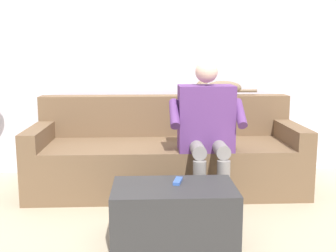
{
  "coord_description": "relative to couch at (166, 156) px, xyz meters",
  "views": [
    {
      "loc": [
        0.16,
        3.56,
        1.22
      ],
      "look_at": [
        0.0,
        0.14,
        0.62
      ],
      "focal_mm": 44.79,
      "sensor_mm": 36.0,
      "label": 1
    }
  ],
  "objects": [
    {
      "name": "back_wall",
      "position": [
        0.0,
        -0.56,
        1.06
      ],
      "size": [
        5.11,
        0.06,
        2.7
      ],
      "primitive_type": "cube",
      "color": "silver",
      "rests_on": "ground"
    },
    {
      "name": "person_solo_seated",
      "position": [
        -0.3,
        0.42,
        0.37
      ],
      "size": [
        0.6,
        0.54,
        1.16
      ],
      "color": "#5B3370",
      "rests_on": "ground"
    },
    {
      "name": "ground_plane",
      "position": [
        0.0,
        0.75,
        -0.29
      ],
      "size": [
        8.0,
        8.0,
        0.0
      ],
      "primitive_type": "plane",
      "color": "tan"
    },
    {
      "name": "couch",
      "position": [
        0.0,
        0.0,
        0.0
      ],
      "size": [
        2.38,
        0.9,
        0.81
      ],
      "color": "brown",
      "rests_on": "ground"
    },
    {
      "name": "cat_on_backrest",
      "position": [
        -0.52,
        -0.29,
        0.6
      ],
      "size": [
        0.59,
        0.12,
        0.15
      ],
      "color": "#756047",
      "rests_on": "couch"
    },
    {
      "name": "coffee_table",
      "position": [
        0.0,
        1.1,
        -0.11
      ],
      "size": [
        0.8,
        0.49,
        0.36
      ],
      "color": "#2D2D2D",
      "rests_on": "ground"
    },
    {
      "name": "remote_blue",
      "position": [
        -0.03,
        1.03,
        0.08
      ],
      "size": [
        0.08,
        0.15,
        0.02
      ],
      "primitive_type": "cube",
      "rotation": [
        0.0,
        0.0,
        4.48
      ],
      "color": "#3860B7",
      "rests_on": "coffee_table"
    }
  ]
}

